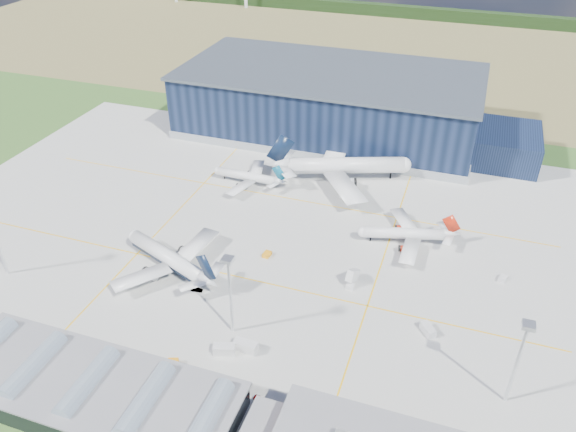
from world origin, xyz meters
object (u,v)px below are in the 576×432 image
Objects in this scene: light_mast_east at (521,351)px; gse_tug_a at (172,367)px; gse_van_c at (224,349)px; gse_cart_a at (503,279)px; airliner_regional at (246,172)px; car_b at (197,290)px; airliner_red at (404,228)px; gse_van_b at (428,330)px; airliner_widebody at (346,158)px; light_mast_center at (229,283)px; airstair at (352,278)px; airliner_navy at (167,250)px; gse_van_a at (245,346)px; car_a at (262,401)px; hangar at (336,105)px; gse_tug_b at (267,254)px.

light_mast_east is 76.32m from gse_tug_a.
gse_cart_a is at bearing -68.60° from gse_van_c.
car_b is at bearing 100.75° from airliner_regional.
airliner_red is 38.94m from gse_van_b.
airliner_widebody reaches higher than gse_van_c.
gse_tug_a is (-8.18, -16.00, -14.59)m from light_mast_center.
airliner_red is 31.27m from gse_cart_a.
light_mast_center is 75.20m from airliner_regional.
gse_van_c is (-6.30, -92.20, -7.49)m from airliner_widebody.
gse_tug_a is (-73.18, -16.00, -14.59)m from light_mast_east.
airstair is (49.15, -41.87, -3.07)m from airliner_regional.
airliner_navy is 40.24m from gse_van_a.
light_mast_east is 4.90× the size of gse_van_b.
airliner_widebody is 70.48m from gse_cart_a.
airliner_red is 80.12m from gse_tug_a.
light_mast_east is 5.98× the size of car_a.
light_mast_center is 0.60× the size of airliner_navy.
light_mast_east is at bearing -70.52° from gse_cart_a.
gse_van_a is at bearing -175.30° from light_mast_east.
gse_cart_a is at bearing -48.11° from gse_van_a.
airliner_widebody is at bearing 124.22° from light_mast_east.
gse_van_a is 1.13× the size of gse_van_c.
hangar reaches higher than airstair.
airliner_widebody reaches higher than airstair.
airliner_red is at bearing -179.77° from gse_cart_a.
car_a is (-9.05, -46.13, -0.95)m from airstair.
airliner_regional is 6.12× the size of gse_van_b.
gse_van_a is (-59.47, -4.89, -14.16)m from light_mast_east.
gse_van_c is at bearing -173.29° from light_mast_east.
gse_tug_b is at bearing 13.38° from airliner_red.
gse_cart_a is at bearing 147.30° from airliner_red.
airliner_red is 42.27m from airliner_widebody.
gse_van_b is (54.45, 31.27, 0.23)m from gse_tug_a.
light_mast_east is at bearing -59.95° from hangar.
gse_tug_a reaches higher than gse_tug_b.
airliner_widebody is at bearing -66.32° from airliner_red.
light_mast_center is 5.68× the size of gse_tug_a.
airliner_navy is 8.17× the size of gse_van_b.
airliner_widebody is 89.90m from gse_van_a.
airstair is 43.05m from car_b.
airliner_widebody is 18.80× the size of gse_cart_a.
gse_tug_b is 0.49× the size of gse_van_a.
gse_van_a is at bearing 18.03° from gse_tug_a.
airliner_navy is at bearing 13.96° from airliner_red.
hangar reaches higher than light_mast_east.
airliner_regional reaches higher than airstair.
airliner_navy is at bearing -142.38° from gse_tug_b.
hangar reaches higher than airliner_widebody.
gse_van_b is at bearing -104.57° from gse_cart_a.
car_a is at bearing -144.85° from gse_van_c.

